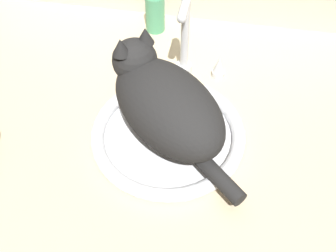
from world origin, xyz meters
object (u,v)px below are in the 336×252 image
at_px(faucet, 184,48).
at_px(cat, 163,100).
at_px(soap_pump_bottle, 155,12).
at_px(sink_basin, 168,134).

relative_size(faucet, cat, 0.64).
distance_m(faucet, soap_pump_bottle, 0.20).
height_order(cat, soap_pump_bottle, cat).
bearing_deg(soap_pump_bottle, sink_basin, -74.36).
xyz_separation_m(sink_basin, soap_pump_bottle, (-0.11, 0.38, 0.04)).
bearing_deg(sink_basin, faucet, 90.00).
xyz_separation_m(sink_basin, cat, (-0.01, 0.01, 0.09)).
bearing_deg(faucet, sink_basin, -90.00).
height_order(faucet, cat, faucet).
bearing_deg(soap_pump_bottle, cat, -75.81).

